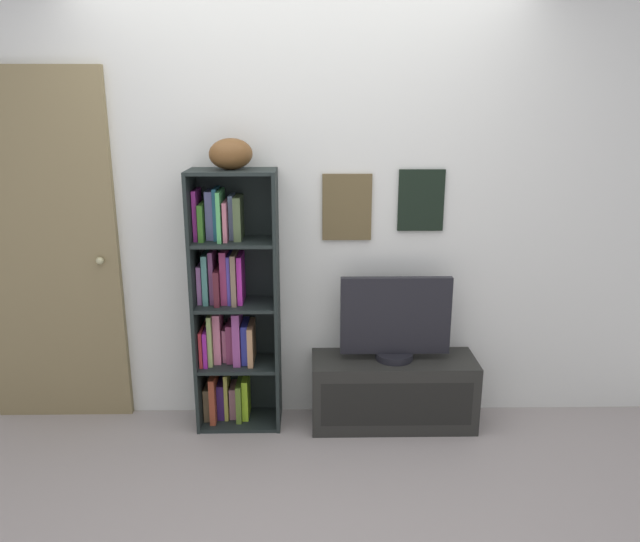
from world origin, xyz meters
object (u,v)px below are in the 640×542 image
object	(u,v)px
football	(231,154)
television	(395,320)
tv_stand	(393,391)
door	(48,253)
bookshelf	(230,307)

from	to	relation	value
football	television	xyz separation A→B (m)	(0.92, -0.03, -0.95)
tv_stand	television	bearing A→B (deg)	90.00
tv_stand	door	size ratio (longest dim) A/B	0.47
football	tv_stand	xyz separation A→B (m)	(0.92, -0.03, -1.40)
bookshelf	door	size ratio (longest dim) A/B	0.73
bookshelf	football	distance (m)	0.88
bookshelf	tv_stand	bearing A→B (deg)	-3.76
football	tv_stand	distance (m)	1.67
tv_stand	door	xyz separation A→B (m)	(-2.02, 0.15, 0.83)
bookshelf	door	bearing A→B (deg)	175.25
bookshelf	door	distance (m)	1.10
bookshelf	door	world-z (taller)	door
bookshelf	television	world-z (taller)	bookshelf
football	tv_stand	world-z (taller)	football
bookshelf	television	xyz separation A→B (m)	(0.96, -0.06, -0.06)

